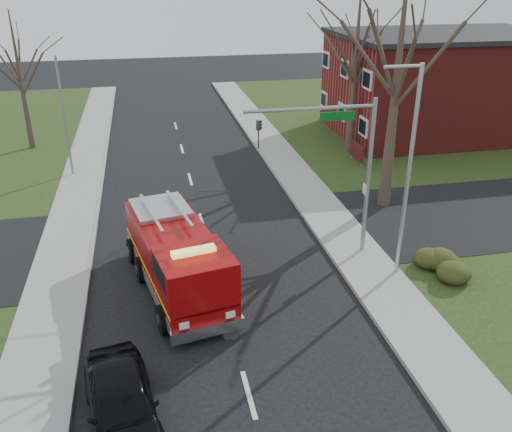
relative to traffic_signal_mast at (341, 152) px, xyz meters
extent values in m
plane|color=black|center=(-5.21, -1.50, -4.71)|extent=(120.00, 120.00, 0.00)
cube|color=#9A9A94|center=(0.99, -1.50, -4.63)|extent=(2.40, 80.00, 0.15)
cube|color=#9A9A94|center=(-11.41, -1.50, -4.63)|extent=(2.40, 80.00, 0.15)
cube|color=maroon|center=(13.79, 16.50, -1.21)|extent=(15.00, 10.00, 7.00)
cube|color=black|center=(13.79, 16.50, 2.39)|extent=(15.40, 10.40, 0.30)
cube|color=silver|center=(6.24, 16.50, -2.71)|extent=(0.12, 1.40, 1.20)
cube|color=#491117|center=(5.29, 11.00, -3.81)|extent=(0.12, 2.00, 1.00)
cylinder|color=gray|center=(5.29, 10.20, -4.26)|extent=(0.08, 0.08, 0.90)
cylinder|color=gray|center=(5.29, 11.80, -4.26)|extent=(0.08, 0.08, 0.90)
ellipsoid|color=#2B3112|center=(3.79, -2.50, -4.13)|extent=(2.80, 2.00, 0.90)
cone|color=#33251E|center=(4.29, 4.50, 1.29)|extent=(0.64, 0.64, 12.00)
cone|color=#33251E|center=(5.79, 13.50, 0.54)|extent=(0.56, 0.56, 10.50)
cone|color=#33251E|center=(-15.21, 18.50, -0.21)|extent=(0.44, 0.44, 9.00)
cylinder|color=gray|center=(1.29, 0.00, -1.31)|extent=(0.18, 0.18, 6.80)
cylinder|color=gray|center=(-1.31, 0.00, 1.79)|extent=(5.20, 0.14, 0.14)
cube|color=#0C591E|center=(-0.21, 0.00, 1.44)|extent=(1.40, 0.06, 0.35)
imported|color=black|center=(-3.31, 0.00, 1.44)|extent=(0.22, 0.18, 1.10)
cylinder|color=#B7BABF|center=(1.99, -2.00, -0.51)|extent=(0.16, 0.16, 8.40)
cylinder|color=#B7BABF|center=(1.29, -2.00, 3.59)|extent=(1.40, 0.12, 0.12)
cylinder|color=gray|center=(-12.01, 12.50, -1.21)|extent=(0.14, 0.14, 7.00)
cube|color=#950608|center=(-6.98, -0.16, -3.26)|extent=(3.31, 5.22, 1.95)
cube|color=#950608|center=(-6.30, -3.63, -3.13)|extent=(2.84, 2.84, 2.23)
cube|color=#B7BABF|center=(-6.77, -1.25, -4.06)|extent=(3.79, 7.59, 0.42)
cube|color=#E5B20C|center=(-6.77, -1.25, -3.54)|extent=(3.80, 7.60, 0.11)
cube|color=black|center=(-6.11, -4.63, -2.43)|extent=(2.10, 0.50, 0.79)
cube|color=#E5D866|center=(-6.30, -3.63, -1.87)|extent=(1.52, 0.61, 0.17)
cylinder|color=black|center=(-7.47, -3.95, -4.20)|extent=(0.52, 1.07, 1.02)
cylinder|color=black|center=(-5.10, -3.49, -4.20)|extent=(0.52, 1.07, 1.02)
cylinder|color=black|center=(-8.49, 1.25, -4.20)|extent=(0.52, 1.07, 1.02)
cylinder|color=black|center=(-6.12, 1.72, -4.20)|extent=(0.52, 1.07, 1.02)
imported|color=black|center=(-8.75, -7.95, -3.94)|extent=(2.51, 4.76, 1.54)
camera|label=1|loc=(-7.48, -19.47, 6.69)|focal=38.00mm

